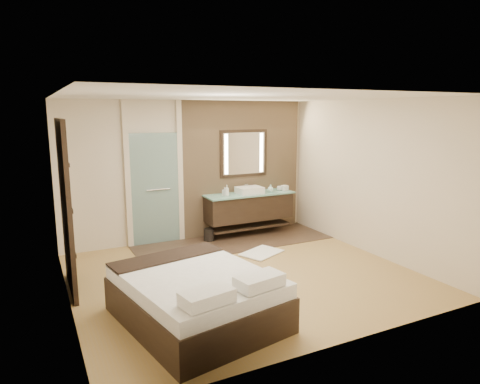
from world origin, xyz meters
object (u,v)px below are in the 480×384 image
vanity (249,207)px  bed (197,297)px  waste_bin (209,235)px  mirror_unit (244,153)px

vanity → bed: bearing=-127.3°
vanity → waste_bin: size_ratio=7.50×
bed → waste_bin: bed is taller
waste_bin → vanity: bearing=4.3°
vanity → bed: (-2.27, -2.97, -0.27)m
mirror_unit → waste_bin: size_ratio=4.30×
vanity → bed: size_ratio=0.85×
mirror_unit → waste_bin: 1.81m
vanity → waste_bin: vanity is taller
vanity → mirror_unit: (0.00, 0.24, 1.07)m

